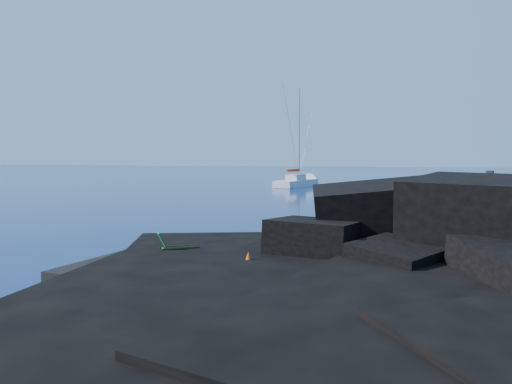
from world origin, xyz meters
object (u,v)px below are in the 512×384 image
(sunbather, at_px, (241,265))
(marker_cone, at_px, (248,260))
(deck_chair, at_px, (179,242))
(sailboat, at_px, (297,187))
(distant_boat_a, at_px, (490,173))

(sunbather, distance_m, marker_cone, 0.47)
(deck_chair, height_order, sunbather, deck_chair)
(sailboat, bearing_deg, deck_chair, -70.52)
(marker_cone, height_order, distant_boat_a, marker_cone)
(marker_cone, bearing_deg, sailboat, 101.60)
(deck_chair, bearing_deg, marker_cone, -57.89)
(deck_chair, relative_size, marker_cone, 2.62)
(sunbather, height_order, marker_cone, marker_cone)
(marker_cone, bearing_deg, distant_boat_a, 79.64)
(distant_boat_a, bearing_deg, sailboat, -103.96)
(sailboat, xyz_separation_m, deck_chair, (7.43, -50.62, 0.85))
(deck_chair, relative_size, sunbather, 0.82)
(sailboat, distance_m, distant_boat_a, 79.63)
(sailboat, relative_size, deck_chair, 9.50)
(sunbather, bearing_deg, sailboat, 98.34)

